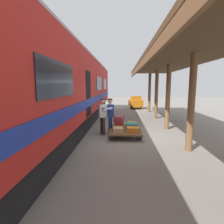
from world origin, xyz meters
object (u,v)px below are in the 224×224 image
train_car (55,91)px  suitcase_red_plastic (119,123)px  porter_by_door (103,115)px  baggage_tug (136,103)px  suitcase_yellow_case (132,124)px  luggage_cart (125,130)px  suitcase_orange_carryall (133,130)px  suitcase_teal_softside (132,126)px  suitcase_burgundy_valise (119,119)px  suitcase_slate_roller (119,120)px  porter_in_overalls (110,115)px  suitcase_tan_vintage (118,130)px  suitcase_black_hardshell (119,124)px  suitcase_maroon_trunk (118,127)px  suitcase_olive_duffel (118,117)px

train_car → suitcase_red_plastic: (-2.86, -0.20, -1.45)m
porter_by_door → baggage_tug: bearing=-103.0°
suitcase_yellow_case → baggage_tug: baggage_tug is taller
luggage_cart → suitcase_orange_carryall: size_ratio=3.94×
suitcase_teal_softside → suitcase_orange_carryall: 0.56m
suitcase_orange_carryall → suitcase_burgundy_valise: suitcase_burgundy_valise is taller
train_car → suitcase_teal_softside: size_ratio=37.59×
suitcase_slate_roller → porter_by_door: bearing=24.2°
suitcase_teal_softside → porter_in_overalls: 1.20m
suitcase_tan_vintage → suitcase_teal_softside: bearing=-138.8°
suitcase_tan_vintage → suitcase_red_plastic: size_ratio=1.37×
porter_by_door → suitcase_burgundy_valise: bearing=162.1°
train_car → suitcase_tan_vintage: bearing=173.3°
luggage_cart → suitcase_red_plastic: (0.29, 0.03, 0.34)m
suitcase_black_hardshell → porter_by_door: bearing=26.8°
suitcase_teal_softside → suitcase_maroon_trunk: bearing=-0.0°
suitcase_slate_roller → baggage_tug: bearing=-99.1°
suitcase_yellow_case → baggage_tug: size_ratio=0.32×
suitcase_olive_duffel → baggage_tug: bearing=-99.4°
suitcase_teal_softside → porter_by_door: bearing=-7.8°
suitcase_yellow_case → porter_in_overalls: (1.06, 0.27, 0.52)m
suitcase_olive_duffel → porter_in_overalls: bearing=32.1°
luggage_cart → suitcase_maroon_trunk: (0.32, -0.00, 0.16)m
suitcase_red_plastic → suitcase_tan_vintage: bearing=86.7°
suitcase_maroon_trunk → suitcase_olive_duffel: 0.66m
train_car → porter_in_overalls: train_car is taller
baggage_tug → suitcase_tan_vintage: bearing=81.7°
suitcase_teal_softside → suitcase_orange_carryall: size_ratio=1.09×
suitcase_tan_vintage → baggage_tug: baggage_tug is taller
suitcase_yellow_case → suitcase_olive_duffel: (0.67, 0.03, 0.39)m
suitcase_orange_carryall → suitcase_yellow_case: bearing=-90.0°
suitcase_teal_softside → suitcase_red_plastic: size_ratio=1.30×
porter_by_door → baggage_tug: (-2.28, -9.89, -0.30)m
suitcase_burgundy_valise → porter_in_overalls: bearing=-37.6°
suitcase_teal_softside → luggage_cart: bearing=0.0°
luggage_cart → suitcase_maroon_trunk: size_ratio=3.82×
porter_in_overalls → luggage_cart: bearing=158.8°
suitcase_tan_vintage → porter_by_door: bearing=-45.5°
train_car → suitcase_maroon_trunk: train_car is taller
porter_by_door → baggage_tug: size_ratio=0.90×
train_car → porter_by_door: 2.42m
suitcase_black_hardshell → suitcase_red_plastic: 0.61m
suitcase_teal_softside → suitcase_tan_vintage: size_ratio=0.95×
suitcase_yellow_case → suitcase_slate_roller: (0.63, 0.04, 0.23)m
train_car → suitcase_red_plastic: train_car is taller
luggage_cart → suitcase_olive_duffel: 0.83m
suitcase_black_hardshell → train_car: bearing=15.6°
suitcase_orange_carryall → suitcase_maroon_trunk: bearing=-41.2°
suitcase_tan_vintage → suitcase_yellow_case: bearing=-119.7°
suitcase_yellow_case → suitcase_olive_duffel: suitcase_olive_duffel is taller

